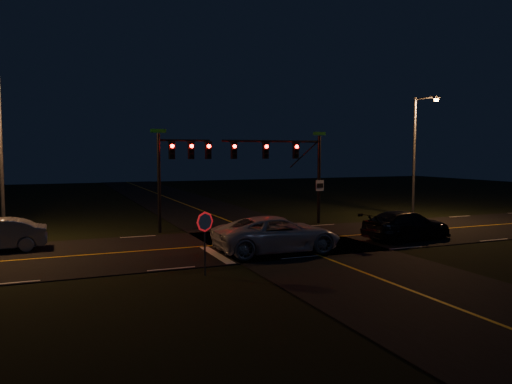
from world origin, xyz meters
name	(u,v)px	position (x,y,z in m)	size (l,w,h in m)	color
ground	(280,241)	(0.00, 0.00, 0.00)	(120.00, 120.00, 0.00)	black
road_ew	(280,241)	(0.00, 0.00, 0.02)	(120.00, 9.00, 0.04)	black
road_ns	(280,241)	(0.00, 0.00, 0.02)	(8.00, 120.00, 0.04)	black
lane_markings	(285,241)	(0.24, -0.10, 0.04)	(120.00, 120.00, 0.01)	gold
streetlight_nw	(0,143)	(-14.00, 5.64, 5.34)	(0.50, 2.46, 9.00)	#53565B
streetlight_ne	(418,146)	(14.00, 5.64, 5.34)	(0.50, 2.46, 9.00)	#53565B
signal_mast_ne	(288,160)	(3.14, 5.49, 4.35)	(7.47, 0.41, 6.26)	black
signal_mast_nw	(177,162)	(-4.39, 5.49, 4.26)	(3.77, 0.41, 6.26)	black
stop_sign	(205,230)	(-6.00, -5.83, 1.84)	(0.75, 0.33, 2.55)	#53565B
pickup_white	(277,235)	(-1.45, -2.73, 0.87)	(6.27, 2.93, 1.74)	silver
suv_dark	(407,226)	(6.62, -2.34, 0.79)	(5.72, 2.92, 1.59)	black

